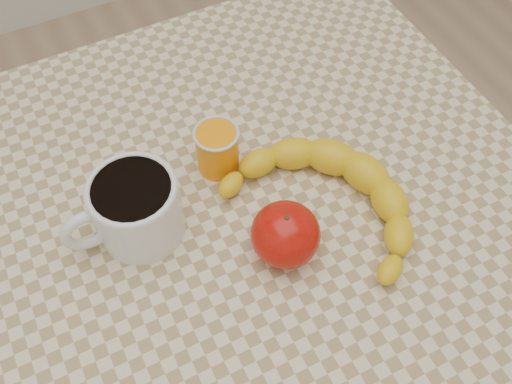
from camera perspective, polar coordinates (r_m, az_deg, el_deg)
name	(u,v)px	position (r m, az deg, el deg)	size (l,w,h in m)	color
ground	(256,368)	(1.46, 0.00, -17.22)	(3.00, 3.00, 0.00)	tan
table	(256,232)	(0.84, 0.00, -4.03)	(0.80, 0.80, 0.75)	beige
coffee_mug	(134,208)	(0.72, -12.09, -1.54)	(0.16, 0.11, 0.09)	white
orange_juice_glass	(217,149)	(0.78, -3.88, 4.33)	(0.06, 0.06, 0.07)	orange
apple	(285,234)	(0.70, 2.96, -4.25)	(0.09, 0.09, 0.08)	#A70805
banana	(330,199)	(0.75, 7.41, -0.75)	(0.31, 0.37, 0.05)	yellow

